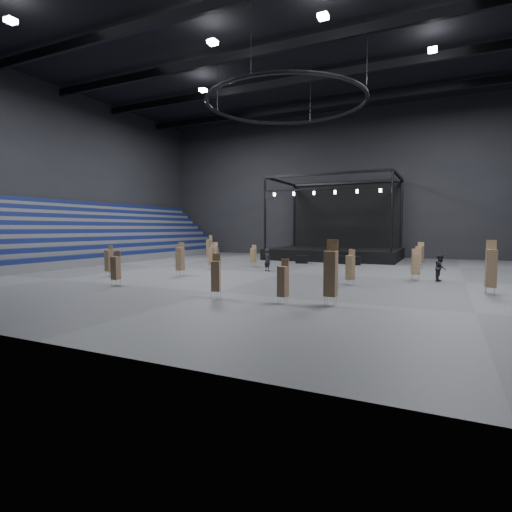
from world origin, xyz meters
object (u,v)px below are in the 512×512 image
at_px(chair_stack_3, 116,267).
at_px(chair_stack_8, 215,252).
at_px(chair_stack_9, 420,254).
at_px(chair_stack_0, 331,272).
at_px(flight_case_mid, 343,260).
at_px(chair_stack_1, 211,256).
at_px(flight_case_right, 354,261).
at_px(chair_stack_10, 491,267).
at_px(chair_stack_13, 416,264).
at_px(chair_stack_11, 209,248).
at_px(chair_stack_7, 109,260).
at_px(crew_member, 440,268).
at_px(chair_stack_2, 253,255).
at_px(chair_stack_14, 283,281).
at_px(chair_stack_4, 180,258).
at_px(man_center, 267,260).
at_px(chair_stack_5, 350,267).
at_px(flight_case_left, 302,259).
at_px(stage, 337,246).
at_px(chair_stack_12, 216,275).

xyz_separation_m(chair_stack_3, chair_stack_8, (-2.52, 15.81, 0.02)).
bearing_deg(chair_stack_9, chair_stack_0, -78.18).
height_order(flight_case_mid, chair_stack_9, chair_stack_9).
xyz_separation_m(chair_stack_1, chair_stack_8, (-2.70, 5.11, -0.01)).
xyz_separation_m(flight_case_right, chair_stack_10, (9.97, -14.12, 1.04)).
bearing_deg(chair_stack_9, chair_stack_13, -69.02).
relative_size(chair_stack_10, chair_stack_11, 1.05).
bearing_deg(chair_stack_11, chair_stack_13, 2.95).
distance_m(chair_stack_7, chair_stack_10, 24.27).
relative_size(chair_stack_7, crew_member, 1.28).
distance_m(chair_stack_1, chair_stack_9, 17.91).
bearing_deg(chair_stack_9, chair_stack_3, -111.09).
relative_size(flight_case_mid, chair_stack_3, 0.56).
height_order(chair_stack_0, chair_stack_3, chair_stack_0).
bearing_deg(chair_stack_10, chair_stack_3, -167.33).
height_order(chair_stack_2, chair_stack_14, chair_stack_14).
height_order(flight_case_right, chair_stack_4, chair_stack_4).
bearing_deg(flight_case_right, chair_stack_13, -57.66).
relative_size(chair_stack_4, man_center, 1.34).
bearing_deg(flight_case_right, crew_member, -50.58).
relative_size(chair_stack_1, chair_stack_5, 0.99).
distance_m(flight_case_left, chair_stack_1, 10.10).
bearing_deg(chair_stack_3, chair_stack_8, 96.38).
bearing_deg(chair_stack_4, chair_stack_0, -28.67).
distance_m(chair_stack_1, chair_stack_2, 4.13).
bearing_deg(chair_stack_7, chair_stack_2, 64.74).
xyz_separation_m(flight_case_left, chair_stack_2, (-2.76, -5.28, 0.65)).
bearing_deg(chair_stack_10, stage, 119.13).
xyz_separation_m(flight_case_right, chair_stack_5, (2.60, -13.76, 0.73)).
height_order(flight_case_mid, chair_stack_8, chair_stack_8).
xyz_separation_m(flight_case_mid, chair_stack_12, (-1.26, -21.79, 0.75)).
bearing_deg(stage, chair_stack_2, -108.53).
height_order(chair_stack_9, chair_stack_12, chair_stack_9).
height_order(chair_stack_12, chair_stack_14, chair_stack_12).
xyz_separation_m(chair_stack_5, chair_stack_12, (-5.12, -7.27, -0.00)).
height_order(chair_stack_1, chair_stack_2, chair_stack_1).
height_order(chair_stack_10, chair_stack_12, chair_stack_10).
bearing_deg(crew_member, chair_stack_11, 80.32).
bearing_deg(flight_case_right, chair_stack_9, -9.99).
distance_m(flight_case_mid, crew_member, 13.28).
bearing_deg(stage, chair_stack_11, -139.09).
distance_m(chair_stack_3, chair_stack_10, 21.09).
relative_size(chair_stack_8, chair_stack_13, 1.00).
distance_m(chair_stack_2, chair_stack_12, 16.17).
height_order(chair_stack_12, man_center, chair_stack_12).
height_order(chair_stack_7, crew_member, chair_stack_7).
bearing_deg(man_center, chair_stack_2, -22.93).
bearing_deg(chair_stack_9, chair_stack_1, -133.45).
bearing_deg(chair_stack_7, chair_stack_9, 42.95).
bearing_deg(chair_stack_14, chair_stack_3, -175.64).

